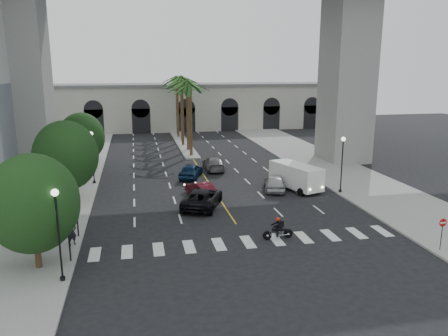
{
  "coord_description": "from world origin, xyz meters",
  "views": [
    {
      "loc": [
        -7.14,
        -28.22,
        11.55
      ],
      "look_at": [
        -0.11,
        6.0,
        3.44
      ],
      "focal_mm": 35.0,
      "sensor_mm": 36.0,
      "label": 1
    }
  ],
  "objects_px": {
    "traffic_signal_far": "(76,203)",
    "cargo_van": "(296,176)",
    "lamp_post_left_far": "(92,153)",
    "do_not_enter_sign": "(442,228)",
    "car_c": "(202,198)",
    "motorcycle_rider": "(279,229)",
    "lamp_post_right": "(342,160)",
    "traffic_signal_near": "(68,224)",
    "car_a": "(274,182)",
    "car_d": "(214,164)",
    "car_b": "(201,189)",
    "pedestrian_a": "(72,232)",
    "lamp_post_left_near": "(58,227)",
    "car_e": "(191,171)"
  },
  "relations": [
    {
      "from": "traffic_signal_far",
      "to": "cargo_van",
      "type": "xyz_separation_m",
      "value": [
        19.12,
        8.67,
        -1.14
      ]
    },
    {
      "from": "lamp_post_left_far",
      "to": "do_not_enter_sign",
      "type": "relative_size",
      "value": 2.38
    },
    {
      "from": "car_c",
      "to": "motorcycle_rider",
      "type": "bearing_deg",
      "value": 139.34
    },
    {
      "from": "lamp_post_right",
      "to": "traffic_signal_near",
      "type": "xyz_separation_m",
      "value": [
        -22.7,
        -10.5,
        -0.71
      ]
    },
    {
      "from": "lamp_post_right",
      "to": "car_c",
      "type": "distance_m",
      "value": 13.54
    },
    {
      "from": "cargo_van",
      "to": "do_not_enter_sign",
      "type": "distance_m",
      "value": 16.16
    },
    {
      "from": "motorcycle_rider",
      "to": "cargo_van",
      "type": "distance_m",
      "value": 12.86
    },
    {
      "from": "traffic_signal_far",
      "to": "do_not_enter_sign",
      "type": "bearing_deg",
      "value": -17.05
    },
    {
      "from": "car_a",
      "to": "car_d",
      "type": "bearing_deg",
      "value": -51.23
    },
    {
      "from": "motorcycle_rider",
      "to": "cargo_van",
      "type": "height_order",
      "value": "cargo_van"
    },
    {
      "from": "lamp_post_left_far",
      "to": "traffic_signal_near",
      "type": "relative_size",
      "value": 1.47
    },
    {
      "from": "traffic_signal_far",
      "to": "cargo_van",
      "type": "relative_size",
      "value": 0.59
    },
    {
      "from": "lamp_post_left_far",
      "to": "traffic_signal_near",
      "type": "xyz_separation_m",
      "value": [
        0.1,
        -18.5,
        -0.71
      ]
    },
    {
      "from": "do_not_enter_sign",
      "to": "car_b",
      "type": "bearing_deg",
      "value": 126.82
    },
    {
      "from": "car_b",
      "to": "car_c",
      "type": "height_order",
      "value": "car_c"
    },
    {
      "from": "lamp_post_right",
      "to": "car_d",
      "type": "bearing_deg",
      "value": 130.0
    },
    {
      "from": "do_not_enter_sign",
      "to": "cargo_van",
      "type": "bearing_deg",
      "value": 99.87
    },
    {
      "from": "lamp_post_left_far",
      "to": "do_not_enter_sign",
      "type": "xyz_separation_m",
      "value": [
        23.03,
        -21.53,
        -1.59
      ]
    },
    {
      "from": "pedestrian_a",
      "to": "car_d",
      "type": "bearing_deg",
      "value": 26.28
    },
    {
      "from": "lamp_post_left_near",
      "to": "traffic_signal_near",
      "type": "distance_m",
      "value": 2.6
    },
    {
      "from": "lamp_post_right",
      "to": "car_b",
      "type": "bearing_deg",
      "value": 172.04
    },
    {
      "from": "lamp_post_left_near",
      "to": "car_e",
      "type": "height_order",
      "value": "lamp_post_left_near"
    },
    {
      "from": "car_d",
      "to": "pedestrian_a",
      "type": "height_order",
      "value": "pedestrian_a"
    },
    {
      "from": "car_c",
      "to": "car_d",
      "type": "relative_size",
      "value": 1.11
    },
    {
      "from": "lamp_post_left_near",
      "to": "lamp_post_right",
      "type": "height_order",
      "value": "same"
    },
    {
      "from": "car_a",
      "to": "cargo_van",
      "type": "bearing_deg",
      "value": -171.23
    },
    {
      "from": "lamp_post_right",
      "to": "traffic_signal_far",
      "type": "bearing_deg",
      "value": -164.02
    },
    {
      "from": "traffic_signal_near",
      "to": "traffic_signal_far",
      "type": "height_order",
      "value": "same"
    },
    {
      "from": "car_c",
      "to": "cargo_van",
      "type": "xyz_separation_m",
      "value": [
        9.67,
        3.54,
        0.57
      ]
    },
    {
      "from": "traffic_signal_far",
      "to": "do_not_enter_sign",
      "type": "distance_m",
      "value": 24.0
    },
    {
      "from": "traffic_signal_near",
      "to": "cargo_van",
      "type": "bearing_deg",
      "value": 33.52
    },
    {
      "from": "pedestrian_a",
      "to": "motorcycle_rider",
      "type": "bearing_deg",
      "value": -36.2
    },
    {
      "from": "car_c",
      "to": "car_d",
      "type": "bearing_deg",
      "value": -81.82
    },
    {
      "from": "lamp_post_left_far",
      "to": "motorcycle_rider",
      "type": "distance_m",
      "value": 22.22
    },
    {
      "from": "lamp_post_left_near",
      "to": "car_e",
      "type": "relative_size",
      "value": 1.16
    },
    {
      "from": "car_c",
      "to": "do_not_enter_sign",
      "type": "distance_m",
      "value": 18.18
    },
    {
      "from": "motorcycle_rider",
      "to": "car_a",
      "type": "height_order",
      "value": "car_a"
    },
    {
      "from": "car_b",
      "to": "do_not_enter_sign",
      "type": "distance_m",
      "value": 20.22
    },
    {
      "from": "car_d",
      "to": "pedestrian_a",
      "type": "bearing_deg",
      "value": 57.81
    },
    {
      "from": "car_a",
      "to": "car_c",
      "type": "distance_m",
      "value": 8.46
    },
    {
      "from": "lamp_post_left_near",
      "to": "traffic_signal_far",
      "type": "xyz_separation_m",
      "value": [
        0.1,
        6.5,
        -0.71
      ]
    },
    {
      "from": "car_d",
      "to": "pedestrian_a",
      "type": "distance_m",
      "value": 23.68
    },
    {
      "from": "car_b",
      "to": "car_c",
      "type": "bearing_deg",
      "value": 64.81
    },
    {
      "from": "motorcycle_rider",
      "to": "car_e",
      "type": "distance_m",
      "value": 18.49
    },
    {
      "from": "car_b",
      "to": "do_not_enter_sign",
      "type": "xyz_separation_m",
      "value": [
        13.14,
        -15.34,
        0.97
      ]
    },
    {
      "from": "car_a",
      "to": "car_e",
      "type": "distance_m",
      "value": 9.63
    },
    {
      "from": "traffic_signal_far",
      "to": "car_c",
      "type": "distance_m",
      "value": 10.89
    },
    {
      "from": "lamp_post_right",
      "to": "traffic_signal_near",
      "type": "bearing_deg",
      "value": -155.18
    },
    {
      "from": "do_not_enter_sign",
      "to": "traffic_signal_near",
      "type": "bearing_deg",
      "value": 168.7
    },
    {
      "from": "car_c",
      "to": "lamp_post_left_near",
      "type": "bearing_deg",
      "value": 73.06
    }
  ]
}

